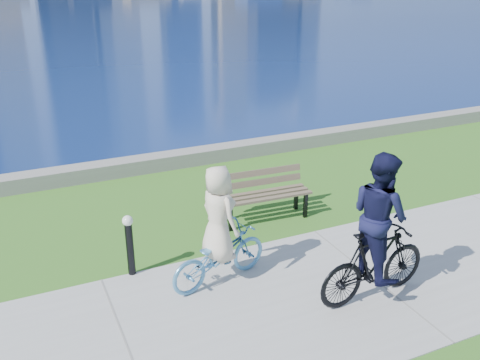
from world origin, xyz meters
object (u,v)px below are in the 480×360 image
object	(u,v)px
park_bench	(263,191)
cyclist_man	(377,240)
cyclist_woman	(219,241)
bollard_lamp	(129,242)

from	to	relation	value
park_bench	cyclist_man	size ratio (longest dim) A/B	0.80
cyclist_woman	bollard_lamp	bearing A→B (deg)	42.97
park_bench	cyclist_woman	xyz separation A→B (m)	(-1.67, -1.79, 0.17)
park_bench	cyclist_man	xyz separation A→B (m)	(0.26, -3.14, 0.42)
bollard_lamp	cyclist_woman	distance (m)	1.46
bollard_lamp	cyclist_woman	size ratio (longest dim) A/B	0.55
park_bench	cyclist_woman	distance (m)	2.45
cyclist_woman	cyclist_man	xyz separation A→B (m)	(1.93, -1.36, 0.25)
park_bench	cyclist_woman	size ratio (longest dim) A/B	0.95
bollard_lamp	cyclist_woman	bearing A→B (deg)	-33.00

